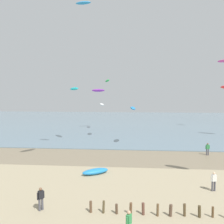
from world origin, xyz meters
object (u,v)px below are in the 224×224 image
(person_left_flank, at_px, (129,224))
(kite_aloft_2, at_px, (102,104))
(kite_aloft_7, at_px, (107,81))
(person_by_waterline, at_px, (214,181))
(grounded_kite, at_px, (95,171))
(kite_aloft_9, at_px, (83,3))
(kite_aloft_4, at_px, (98,90))
(kite_aloft_3, at_px, (224,61))
(person_far_down_beach, at_px, (41,198))
(kite_aloft_10, at_px, (74,89))
(kite_aloft_8, at_px, (133,108))
(person_nearest_camera, at_px, (208,149))

(person_left_flank, distance_m, kite_aloft_2, 31.96)
(kite_aloft_2, bearing_deg, kite_aloft_7, 169.86)
(person_by_waterline, bearing_deg, kite_aloft_2, 118.49)
(grounded_kite, bearing_deg, kite_aloft_9, 78.77)
(kite_aloft_9, bearing_deg, kite_aloft_4, 101.47)
(person_by_waterline, height_order, kite_aloft_3, kite_aloft_3)
(grounded_kite, distance_m, kite_aloft_3, 43.14)
(kite_aloft_7, xyz_separation_m, kite_aloft_9, (-0.90, -20.89, 8.76))
(person_left_flank, xyz_separation_m, kite_aloft_4, (-7.67, 41.05, 8.32))
(person_far_down_beach, bearing_deg, kite_aloft_7, 88.09)
(kite_aloft_10, bearing_deg, person_by_waterline, -174.78)
(grounded_kite, height_order, kite_aloft_10, kite_aloft_10)
(person_far_down_beach, xyz_separation_m, grounded_kite, (2.77, 7.91, -0.63))
(kite_aloft_7, bearing_deg, grounded_kite, -7.13)
(person_far_down_beach, bearing_deg, kite_aloft_4, 91.86)
(kite_aloft_3, xyz_separation_m, kite_aloft_8, (-20.67, -17.76, -9.77))
(person_by_waterline, bearing_deg, kite_aloft_3, 68.67)
(kite_aloft_4, distance_m, kite_aloft_8, 18.47)
(person_far_down_beach, height_order, kite_aloft_2, kite_aloft_2)
(kite_aloft_2, bearing_deg, kite_aloft_9, -10.17)
(person_by_waterline, relative_size, person_left_flank, 1.00)
(person_nearest_camera, relative_size, kite_aloft_8, 0.63)
(person_left_flank, xyz_separation_m, kite_aloft_9, (-6.14, 17.25, 19.14))
(person_nearest_camera, height_order, kite_aloft_9, kite_aloft_9)
(person_left_flank, relative_size, kite_aloft_7, 0.57)
(person_far_down_beach, bearing_deg, kite_aloft_8, 72.83)
(kite_aloft_7, height_order, kite_aloft_10, kite_aloft_7)
(kite_aloft_2, xyz_separation_m, kite_aloft_7, (0.30, 7.14, 4.89))
(kite_aloft_4, xyz_separation_m, kite_aloft_8, (8.01, -16.35, -3.11))
(person_nearest_camera, distance_m, person_left_flank, 22.13)
(kite_aloft_8, xyz_separation_m, kite_aloft_10, (-10.13, 1.83, 3.21))
(person_by_waterline, xyz_separation_m, kite_aloft_10, (-17.08, 19.21, 8.41))
(person_by_waterline, xyz_separation_m, kite_aloft_2, (-12.85, 23.67, 5.50))
(person_by_waterline, height_order, grounded_kite, person_by_waterline)
(person_by_waterline, height_order, kite_aloft_7, kite_aloft_7)
(kite_aloft_4, distance_m, kite_aloft_9, 26.19)
(grounded_kite, relative_size, kite_aloft_4, 0.91)
(person_left_flank, height_order, kite_aloft_10, kite_aloft_10)
(person_nearest_camera, height_order, grounded_kite, person_nearest_camera)
(kite_aloft_3, xyz_separation_m, kite_aloft_10, (-30.80, -15.94, -6.57))
(person_by_waterline, height_order, person_far_down_beach, same)
(kite_aloft_7, bearing_deg, person_left_flank, -2.62)
(kite_aloft_8, bearing_deg, person_far_down_beach, -12.89)
(person_far_down_beach, relative_size, kite_aloft_3, 0.58)
(grounded_kite, relative_size, kite_aloft_10, 0.97)
(kite_aloft_3, height_order, kite_aloft_10, kite_aloft_3)
(grounded_kite, bearing_deg, person_nearest_camera, -0.55)
(kite_aloft_8, relative_size, kite_aloft_9, 1.34)
(kite_aloft_8, bearing_deg, kite_aloft_10, -95.95)
(person_nearest_camera, relative_size, person_by_waterline, 1.00)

